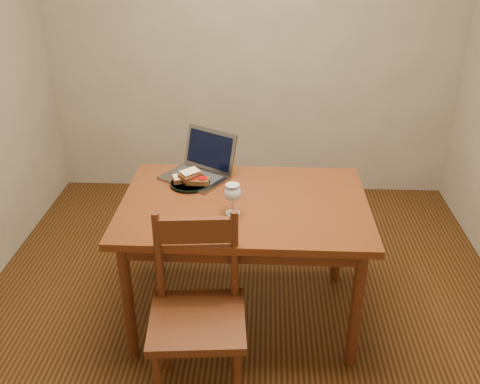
{
  "coord_description": "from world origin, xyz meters",
  "views": [
    {
      "loc": [
        0.11,
        -2.53,
        2.07
      ],
      "look_at": [
        -0.01,
        -0.06,
        0.8
      ],
      "focal_mm": 40.0,
      "sensor_mm": 36.0,
      "label": 1
    }
  ],
  "objects_px": {
    "table": "(244,216)",
    "chair": "(197,307)",
    "milk_glass": "(233,199)",
    "plate": "(190,184)",
    "laptop": "(201,165)"
  },
  "relations": [
    {
      "from": "chair",
      "to": "milk_glass",
      "type": "xyz_separation_m",
      "value": [
        0.14,
        0.44,
        0.32
      ]
    },
    {
      "from": "table",
      "to": "chair",
      "type": "distance_m",
      "value": 0.63
    },
    {
      "from": "plate",
      "to": "laptop",
      "type": "bearing_deg",
      "value": 70.18
    },
    {
      "from": "chair",
      "to": "table",
      "type": "bearing_deg",
      "value": 66.84
    },
    {
      "from": "milk_glass",
      "to": "laptop",
      "type": "xyz_separation_m",
      "value": [
        -0.21,
        0.45,
        -0.02
      ]
    },
    {
      "from": "plate",
      "to": "milk_glass",
      "type": "distance_m",
      "value": 0.41
    },
    {
      "from": "table",
      "to": "chair",
      "type": "height_order",
      "value": "chair"
    },
    {
      "from": "table",
      "to": "milk_glass",
      "type": "xyz_separation_m",
      "value": [
        -0.05,
        -0.13,
        0.17
      ]
    },
    {
      "from": "plate",
      "to": "laptop",
      "type": "distance_m",
      "value": 0.16
    },
    {
      "from": "table",
      "to": "milk_glass",
      "type": "relative_size",
      "value": 7.84
    },
    {
      "from": "table",
      "to": "milk_glass",
      "type": "bearing_deg",
      "value": -112.1
    },
    {
      "from": "milk_glass",
      "to": "laptop",
      "type": "distance_m",
      "value": 0.49
    },
    {
      "from": "milk_glass",
      "to": "chair",
      "type": "bearing_deg",
      "value": -106.98
    },
    {
      "from": "table",
      "to": "plate",
      "type": "height_order",
      "value": "plate"
    },
    {
      "from": "plate",
      "to": "milk_glass",
      "type": "xyz_separation_m",
      "value": [
        0.26,
        -0.31,
        0.07
      ]
    }
  ]
}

